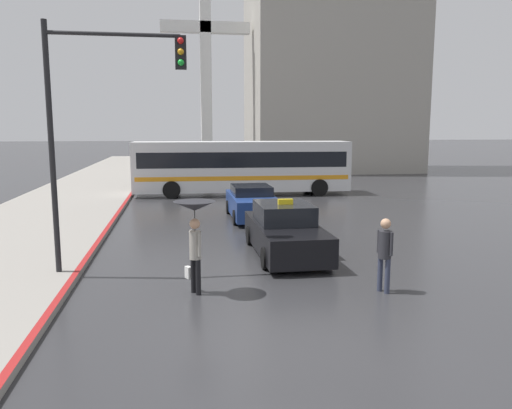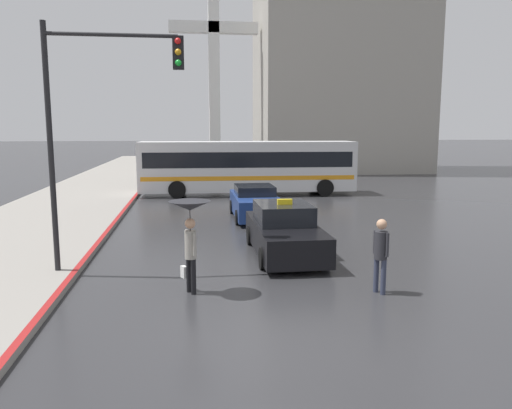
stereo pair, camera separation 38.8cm
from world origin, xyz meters
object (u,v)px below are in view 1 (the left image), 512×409
(pedestrian_man, at_px, (385,249))
(city_bus, at_px, (242,165))
(taxi, at_px, (285,231))
(pedestrian_with_umbrella, at_px, (195,221))
(sedan_red, at_px, (252,203))
(monument_cross, at_px, (206,59))
(traffic_light, at_px, (102,104))

(pedestrian_man, bearing_deg, city_bus, 157.21)
(taxi, relative_size, pedestrian_with_umbrella, 2.21)
(sedan_red, relative_size, monument_cross, 0.26)
(sedan_red, xyz_separation_m, pedestrian_man, (1.60, -10.06, 0.37))
(sedan_red, height_order, monument_cross, monument_cross)
(pedestrian_man, bearing_deg, pedestrian_with_umbrella, -123.80)
(city_bus, xyz_separation_m, pedestrian_with_umbrella, (-3.29, -17.17, 0.01))
(city_bus, distance_m, monument_cross, 16.73)
(taxi, bearing_deg, monument_cross, -88.77)
(pedestrian_with_umbrella, bearing_deg, pedestrian_man, -126.02)
(taxi, relative_size, city_bus, 0.39)
(traffic_light, xyz_separation_m, monument_cross, (4.35, 30.11, 5.13))
(sedan_red, distance_m, city_bus, 7.79)
(city_bus, distance_m, pedestrian_man, 17.80)
(pedestrian_with_umbrella, relative_size, pedestrian_man, 1.24)
(taxi, height_order, traffic_light, traffic_light)
(taxi, height_order, city_bus, city_bus)
(monument_cross, bearing_deg, taxi, -88.77)
(sedan_red, distance_m, monument_cross, 24.14)
(pedestrian_with_umbrella, height_order, monument_cross, monument_cross)
(city_bus, xyz_separation_m, traffic_light, (-5.45, -15.35, 2.67))
(taxi, xyz_separation_m, traffic_light, (-4.96, -1.44, 3.66))
(traffic_light, relative_size, monument_cross, 0.38)
(city_bus, distance_m, traffic_light, 16.51)
(sedan_red, bearing_deg, monument_cross, -88.62)
(city_bus, height_order, monument_cross, monument_cross)
(traffic_light, height_order, monument_cross, monument_cross)
(taxi, height_order, pedestrian_man, pedestrian_man)
(sedan_red, relative_size, pedestrian_man, 2.49)
(taxi, relative_size, monument_cross, 0.28)
(pedestrian_with_umbrella, xyz_separation_m, pedestrian_man, (4.32, -0.58, -0.68))
(traffic_light, bearing_deg, pedestrian_with_umbrella, -40.13)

